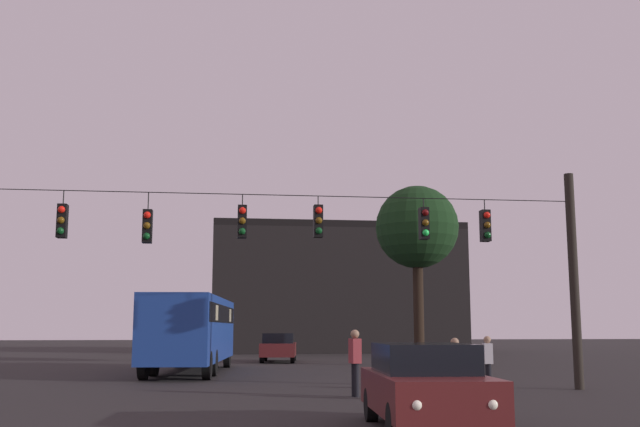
{
  "coord_description": "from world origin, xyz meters",
  "views": [
    {
      "loc": [
        -1.7,
        -7.79,
        1.8
      ],
      "look_at": [
        0.91,
        13.1,
        5.05
      ],
      "focal_mm": 41.66,
      "sensor_mm": 36.0,
      "label": 1
    }
  ],
  "objects_px": {
    "car_near_right": "(425,385)",
    "pedestrian_crossing_left": "(355,358)",
    "city_bus": "(192,326)",
    "tree_left_silhouette": "(417,229)",
    "pedestrian_crossing_right": "(455,366)",
    "car_far_left": "(279,347)",
    "pedestrian_crossing_center": "(488,360)"
  },
  "relations": [
    {
      "from": "car_near_right",
      "to": "pedestrian_crossing_left",
      "type": "xyz_separation_m",
      "value": [
        -0.13,
        6.6,
        0.2
      ]
    },
    {
      "from": "city_bus",
      "to": "tree_left_silhouette",
      "type": "bearing_deg",
      "value": 23.23
    },
    {
      "from": "city_bus",
      "to": "pedestrian_crossing_right",
      "type": "height_order",
      "value": "city_bus"
    },
    {
      "from": "pedestrian_crossing_left",
      "to": "car_far_left",
      "type": "bearing_deg",
      "value": 91.75
    },
    {
      "from": "car_far_left",
      "to": "tree_left_silhouette",
      "type": "xyz_separation_m",
      "value": [
        6.53,
        -4.59,
        5.89
      ]
    },
    {
      "from": "pedestrian_crossing_center",
      "to": "pedestrian_crossing_right",
      "type": "bearing_deg",
      "value": -123.32
    },
    {
      "from": "car_near_right",
      "to": "pedestrian_crossing_center",
      "type": "relative_size",
      "value": 2.82
    },
    {
      "from": "car_far_left",
      "to": "tree_left_silhouette",
      "type": "height_order",
      "value": "tree_left_silhouette"
    },
    {
      "from": "tree_left_silhouette",
      "to": "car_near_right",
      "type": "bearing_deg",
      "value": -104.42
    },
    {
      "from": "pedestrian_crossing_center",
      "to": "pedestrian_crossing_right",
      "type": "relative_size",
      "value": 1.01
    },
    {
      "from": "car_near_right",
      "to": "car_far_left",
      "type": "height_order",
      "value": "same"
    },
    {
      "from": "city_bus",
      "to": "pedestrian_crossing_right",
      "type": "xyz_separation_m",
      "value": [
        7.07,
        -12.84,
        -1.0
      ]
    },
    {
      "from": "pedestrian_crossing_right",
      "to": "car_far_left",
      "type": "bearing_deg",
      "value": 97.47
    },
    {
      "from": "city_bus",
      "to": "car_near_right",
      "type": "relative_size",
      "value": 2.53
    },
    {
      "from": "city_bus",
      "to": "pedestrian_crossing_right",
      "type": "relative_size",
      "value": 7.19
    },
    {
      "from": "car_near_right",
      "to": "pedestrian_crossing_right",
      "type": "xyz_separation_m",
      "value": [
        2.13,
        5.03,
        0.07
      ]
    },
    {
      "from": "tree_left_silhouette",
      "to": "pedestrian_crossing_right",
      "type": "bearing_deg",
      "value": -101.81
    },
    {
      "from": "pedestrian_crossing_right",
      "to": "tree_left_silhouette",
      "type": "distance_m",
      "value": 18.74
    },
    {
      "from": "pedestrian_crossing_right",
      "to": "pedestrian_crossing_center",
      "type": "bearing_deg",
      "value": 56.68
    },
    {
      "from": "city_bus",
      "to": "pedestrian_crossing_left",
      "type": "relative_size",
      "value": 6.37
    },
    {
      "from": "pedestrian_crossing_left",
      "to": "pedestrian_crossing_right",
      "type": "bearing_deg",
      "value": -34.61
    },
    {
      "from": "pedestrian_crossing_left",
      "to": "car_near_right",
      "type": "bearing_deg",
      "value": -88.88
    },
    {
      "from": "pedestrian_crossing_left",
      "to": "tree_left_silhouette",
      "type": "distance_m",
      "value": 17.87
    },
    {
      "from": "city_bus",
      "to": "pedestrian_crossing_center",
      "type": "distance_m",
      "value": 13.45
    },
    {
      "from": "car_near_right",
      "to": "pedestrian_crossing_center",
      "type": "xyz_separation_m",
      "value": [
        3.98,
        7.84,
        0.08
      ]
    },
    {
      "from": "city_bus",
      "to": "pedestrian_crossing_center",
      "type": "relative_size",
      "value": 7.14
    },
    {
      "from": "pedestrian_crossing_center",
      "to": "pedestrian_crossing_right",
      "type": "height_order",
      "value": "pedestrian_crossing_center"
    },
    {
      "from": "city_bus",
      "to": "car_near_right",
      "type": "bearing_deg",
      "value": -74.57
    },
    {
      "from": "pedestrian_crossing_left",
      "to": "city_bus",
      "type": "bearing_deg",
      "value": 113.08
    },
    {
      "from": "pedestrian_crossing_left",
      "to": "pedestrian_crossing_right",
      "type": "relative_size",
      "value": 1.13
    },
    {
      "from": "car_near_right",
      "to": "car_far_left",
      "type": "relative_size",
      "value": 0.99
    },
    {
      "from": "car_far_left",
      "to": "pedestrian_crossing_left",
      "type": "xyz_separation_m",
      "value": [
        0.63,
        -20.46,
        0.2
      ]
    }
  ]
}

